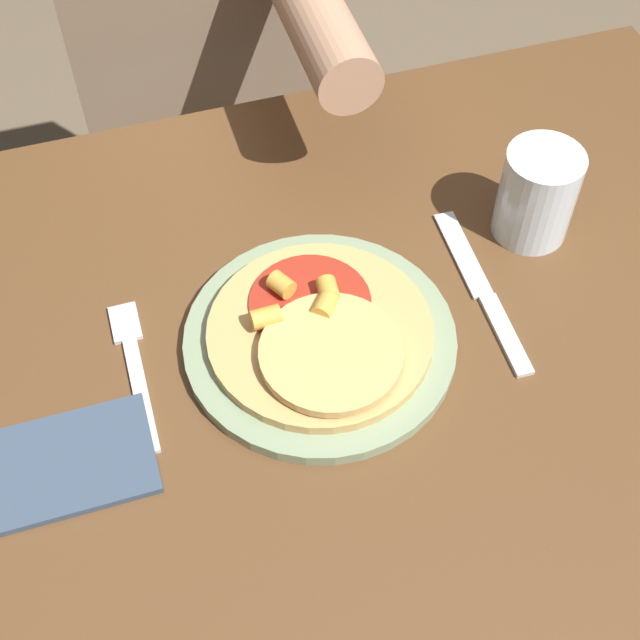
{
  "coord_description": "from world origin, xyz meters",
  "views": [
    {
      "loc": [
        -0.18,
        -0.46,
        1.45
      ],
      "look_at": [
        -0.03,
        0.02,
        0.77
      ],
      "focal_mm": 50.0,
      "sensor_mm": 36.0,
      "label": 1
    }
  ],
  "objects_px": {
    "plate": "(320,340)",
    "knife": "(483,292)",
    "dining_table": "(356,416)",
    "drinking_glass": "(537,194)",
    "person_diner": "(192,35)",
    "pizza": "(321,333)",
    "fork": "(134,364)"
  },
  "relations": [
    {
      "from": "dining_table",
      "to": "fork",
      "type": "distance_m",
      "value": 0.25
    },
    {
      "from": "dining_table",
      "to": "drinking_glass",
      "type": "relative_size",
      "value": 9.85
    },
    {
      "from": "dining_table",
      "to": "pizza",
      "type": "bearing_deg",
      "value": 155.5
    },
    {
      "from": "dining_table",
      "to": "drinking_glass",
      "type": "distance_m",
      "value": 0.3
    },
    {
      "from": "plate",
      "to": "pizza",
      "type": "bearing_deg",
      "value": -96.88
    },
    {
      "from": "knife",
      "to": "person_diner",
      "type": "relative_size",
      "value": 0.19
    },
    {
      "from": "fork",
      "to": "drinking_glass",
      "type": "distance_m",
      "value": 0.45
    },
    {
      "from": "plate",
      "to": "drinking_glass",
      "type": "bearing_deg",
      "value": 17.12
    },
    {
      "from": "knife",
      "to": "person_diner",
      "type": "xyz_separation_m",
      "value": [
        -0.18,
        0.58,
        -0.05
      ]
    },
    {
      "from": "drinking_glass",
      "to": "pizza",
      "type": "bearing_deg",
      "value": -162.02
    },
    {
      "from": "dining_table",
      "to": "drinking_glass",
      "type": "bearing_deg",
      "value": 24.06
    },
    {
      "from": "dining_table",
      "to": "fork",
      "type": "bearing_deg",
      "value": 166.93
    },
    {
      "from": "plate",
      "to": "person_diner",
      "type": "xyz_separation_m",
      "value": [
        -0.01,
        0.59,
        -0.05
      ]
    },
    {
      "from": "drinking_glass",
      "to": "person_diner",
      "type": "xyz_separation_m",
      "value": [
        -0.27,
        0.51,
        -0.1
      ]
    },
    {
      "from": "plate",
      "to": "knife",
      "type": "relative_size",
      "value": 1.21
    },
    {
      "from": "pizza",
      "to": "fork",
      "type": "bearing_deg",
      "value": 169.36
    },
    {
      "from": "dining_table",
      "to": "knife",
      "type": "xyz_separation_m",
      "value": [
        0.14,
        0.03,
        0.12
      ]
    },
    {
      "from": "drinking_glass",
      "to": "knife",
      "type": "bearing_deg",
      "value": -140.12
    },
    {
      "from": "pizza",
      "to": "drinking_glass",
      "type": "distance_m",
      "value": 0.28
    },
    {
      "from": "knife",
      "to": "dining_table",
      "type": "bearing_deg",
      "value": -167.46
    },
    {
      "from": "dining_table",
      "to": "person_diner",
      "type": "height_order",
      "value": "person_diner"
    },
    {
      "from": "plate",
      "to": "fork",
      "type": "height_order",
      "value": "plate"
    },
    {
      "from": "pizza",
      "to": "fork",
      "type": "xyz_separation_m",
      "value": [
        -0.18,
        0.03,
        -0.02
      ]
    },
    {
      "from": "person_diner",
      "to": "knife",
      "type": "bearing_deg",
      "value": -72.47
    },
    {
      "from": "pizza",
      "to": "fork",
      "type": "distance_m",
      "value": 0.18
    },
    {
      "from": "dining_table",
      "to": "knife",
      "type": "height_order",
      "value": "knife"
    },
    {
      "from": "dining_table",
      "to": "drinking_glass",
      "type": "height_order",
      "value": "drinking_glass"
    },
    {
      "from": "dining_table",
      "to": "fork",
      "type": "xyz_separation_m",
      "value": [
        -0.21,
        0.05,
        0.12
      ]
    },
    {
      "from": "dining_table",
      "to": "person_diner",
      "type": "bearing_deg",
      "value": 93.76
    },
    {
      "from": "pizza",
      "to": "dining_table",
      "type": "bearing_deg",
      "value": -24.5
    },
    {
      "from": "plate",
      "to": "dining_table",
      "type": "bearing_deg",
      "value": -30.64
    },
    {
      "from": "dining_table",
      "to": "drinking_glass",
      "type": "xyz_separation_m",
      "value": [
        0.23,
        0.1,
        0.17
      ]
    }
  ]
}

